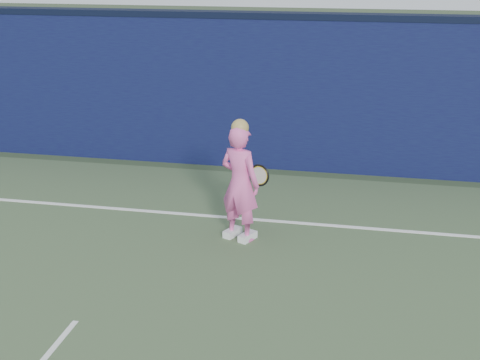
# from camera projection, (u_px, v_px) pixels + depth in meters

# --- Properties ---
(backstop_wall) EXTENTS (24.00, 0.40, 2.50)m
(backstop_wall) POSITION_uv_depth(u_px,v_px,m) (208.00, 92.00, 11.41)
(backstop_wall) COLOR #0C0D38
(backstop_wall) RESTS_ON ground
(wall_cap) EXTENTS (24.00, 0.42, 0.10)m
(wall_cap) POSITION_uv_depth(u_px,v_px,m) (207.00, 14.00, 10.98)
(wall_cap) COLOR black
(wall_cap) RESTS_ON backstop_wall
(player) EXTENTS (0.65, 0.55, 1.59)m
(player) POSITION_uv_depth(u_px,v_px,m) (240.00, 183.00, 8.43)
(player) COLOR pink
(player) RESTS_ON ground
(racket) EXTENTS (0.48, 0.34, 0.30)m
(racket) POSITION_uv_depth(u_px,v_px,m) (258.00, 175.00, 8.76)
(racket) COLOR black
(racket) RESTS_ON ground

